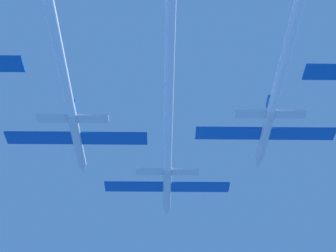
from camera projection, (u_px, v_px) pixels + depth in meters
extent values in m
cylinder|color=silver|center=(167.00, 189.00, 86.53)|extent=(1.31, 11.89, 1.31)
cone|color=silver|center=(167.00, 211.00, 92.32)|extent=(1.28, 2.61, 1.28)
ellipsoid|color=black|center=(167.00, 194.00, 88.95)|extent=(0.92, 2.38, 0.65)
cube|color=#0F51B2|center=(134.00, 187.00, 86.01)|extent=(9.03, 2.61, 0.29)
cube|color=#0F51B2|center=(200.00, 187.00, 86.10)|extent=(9.03, 2.61, 0.29)
cube|color=#0F51B2|center=(167.00, 164.00, 83.70)|extent=(0.34, 2.14, 1.90)
cube|color=silver|center=(149.00, 172.00, 82.52)|extent=(4.06, 1.57, 0.29)
cube|color=silver|center=(185.00, 172.00, 82.57)|extent=(4.06, 1.57, 0.29)
cylinder|color=white|center=(169.00, 92.00, 67.92)|extent=(1.18, 34.73, 1.18)
cylinder|color=silver|center=(77.00, 141.00, 76.21)|extent=(1.31, 11.89, 1.31)
cone|color=silver|center=(83.00, 169.00, 82.00)|extent=(1.28, 2.61, 1.28)
ellipsoid|color=black|center=(80.00, 148.00, 78.63)|extent=(0.92, 2.38, 0.65)
cube|color=#0F51B2|center=(39.00, 138.00, 75.68)|extent=(9.03, 2.61, 0.29)
cube|color=#0F51B2|center=(114.00, 138.00, 75.78)|extent=(9.03, 2.61, 0.29)
cube|color=#0F51B2|center=(74.00, 110.00, 73.38)|extent=(0.34, 2.14, 1.90)
cube|color=silver|center=(52.00, 118.00, 72.20)|extent=(4.06, 1.57, 0.29)
cube|color=silver|center=(93.00, 119.00, 72.24)|extent=(4.06, 1.57, 0.29)
cylinder|color=white|center=(49.00, 6.00, 57.06)|extent=(1.18, 36.08, 1.18)
cylinder|color=silver|center=(265.00, 136.00, 77.00)|extent=(1.31, 11.89, 1.31)
cone|color=silver|center=(257.00, 164.00, 82.79)|extent=(1.28, 2.61, 1.28)
ellipsoid|color=black|center=(262.00, 144.00, 79.42)|extent=(0.92, 2.38, 0.65)
cube|color=#0F51B2|center=(228.00, 133.00, 76.48)|extent=(9.03, 2.61, 0.29)
cube|color=#0F51B2|center=(303.00, 134.00, 76.57)|extent=(9.03, 2.61, 0.29)
cube|color=#0F51B2|center=(269.00, 106.00, 74.17)|extent=(0.34, 2.14, 1.90)
cube|color=silver|center=(250.00, 114.00, 72.99)|extent=(4.06, 1.57, 0.29)
cube|color=silver|center=(291.00, 114.00, 73.04)|extent=(4.06, 1.57, 0.29)
cylinder|color=white|center=(298.00, 6.00, 58.33)|extent=(1.18, 34.87, 1.18)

